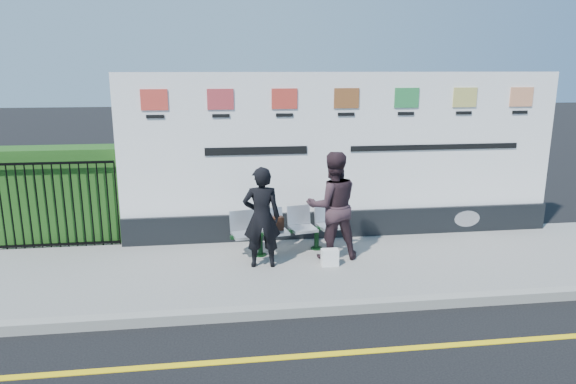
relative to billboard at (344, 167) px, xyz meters
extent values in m
plane|color=black|center=(-0.50, -3.85, -1.42)|extent=(80.00, 80.00, 0.00)
cube|color=gray|center=(-0.50, -1.35, -1.36)|extent=(14.00, 3.00, 0.12)
cube|color=gray|center=(-0.50, -2.85, -1.35)|extent=(14.00, 0.18, 0.14)
cube|color=yellow|center=(-0.50, -3.85, -1.42)|extent=(14.00, 0.10, 0.01)
cube|color=black|center=(0.00, 0.00, -1.05)|extent=(8.00, 0.30, 0.50)
cube|color=white|center=(0.00, 0.00, 0.45)|extent=(8.00, 0.14, 2.50)
cube|color=#215018|center=(-5.08, 0.45, -0.45)|extent=(2.35, 0.70, 1.70)
imported|color=black|center=(-1.62, -1.34, -0.50)|extent=(0.61, 0.42, 1.61)
imported|color=#332127|center=(-0.45, -1.12, -0.41)|extent=(0.90, 0.72, 1.78)
cube|color=black|center=(-1.36, -0.83, -0.77)|extent=(0.31, 0.19, 0.23)
cube|color=white|center=(-0.55, -1.47, -1.17)|extent=(0.27, 0.16, 0.27)
camera|label=1|loc=(-2.24, -9.00, 1.77)|focal=32.00mm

